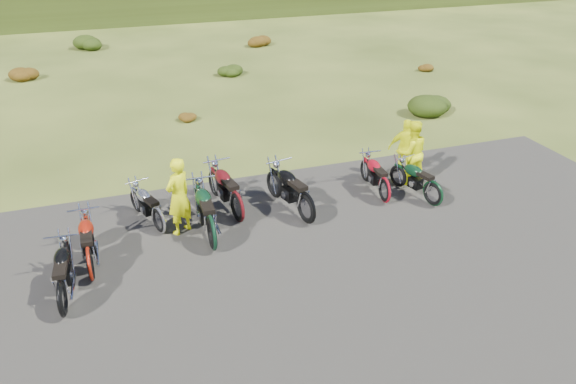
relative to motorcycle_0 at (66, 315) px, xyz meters
name	(u,v)px	position (x,y,z in m)	size (l,w,h in m)	color
ground	(276,254)	(4.39, 0.66, 0.00)	(300.00, 300.00, 0.00)	#334216
gravel_pad	(308,309)	(4.39, -1.34, 0.00)	(20.00, 12.00, 0.04)	black
shrub_2	(23,72)	(-1.81, 17.26, 0.38)	(1.30, 1.30, 0.77)	#652D0C
shrub_3	(89,41)	(1.09, 22.56, 0.46)	(1.56, 1.56, 0.92)	black
shrub_4	(185,115)	(3.99, 9.86, 0.23)	(0.77, 0.77, 0.45)	#652D0C
shrub_5	(229,69)	(6.89, 15.16, 0.31)	(1.03, 1.03, 0.61)	black
shrub_6	(258,39)	(9.79, 20.46, 0.38)	(1.30, 1.30, 0.77)	#652D0C
shrub_7	(431,101)	(12.69, 7.76, 0.46)	(1.56, 1.56, 0.92)	black
shrub_8	(423,66)	(15.59, 13.06, 0.23)	(0.77, 0.77, 0.45)	#652D0C
motorcycle_0	(66,315)	(0.00, 0.00, 0.00)	(2.04, 0.68, 1.07)	black
motorcycle_1	(93,279)	(0.53, 1.01, 0.00)	(2.05, 0.68, 1.07)	maroon
motorcycle_2	(213,249)	(3.12, 1.31, 0.00)	(2.30, 0.77, 1.21)	black
motorcycle_3	(160,233)	(2.09, 2.41, 0.00)	(1.86, 0.62, 0.97)	#A4A4A8
motorcycle_4	(238,222)	(3.95, 2.33, 0.00)	(2.23, 0.74, 1.17)	#4C0C10
motorcycle_5	(306,223)	(5.49, 1.72, 0.00)	(2.27, 0.76, 1.19)	black
motorcycle_6	(384,203)	(7.78, 2.05, 0.00)	(1.91, 0.64, 1.00)	maroon
motorcycle_7	(431,206)	(8.85, 1.48, 0.00)	(1.90, 0.63, 0.99)	black
person_middle	(179,197)	(2.58, 2.27, 0.94)	(0.68, 0.45, 1.88)	#D8E00B
person_right_a	(411,153)	(8.95, 2.84, 0.90)	(0.88, 0.68, 1.81)	#D8E00B
person_right_b	(406,149)	(9.06, 3.32, 0.82)	(0.97, 0.40, 1.65)	#D8E00B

